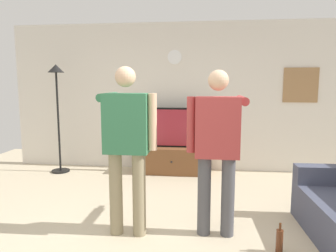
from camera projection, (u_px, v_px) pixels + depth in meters
The scene contains 10 objects.
ground_plane at pixel (157, 248), 3.08m from camera, with size 8.40×8.40×0.00m, color beige.
back_wall at pixel (181, 97), 5.80m from camera, with size 6.40×0.10×2.70m, color silver.
tv_stand at pixel (173, 160), 5.62m from camera, with size 1.35×0.45×0.47m.
television at pixel (173, 127), 5.59m from camera, with size 1.15×0.07×0.71m.
wall_clock at pixel (175, 57), 5.66m from camera, with size 0.25×0.25×0.03m, color white.
framed_picture at pixel (301, 85), 5.47m from camera, with size 0.59×0.04×0.60m, color #997047.
floor_lamp at pixel (57, 96), 5.55m from camera, with size 0.32×0.32×1.94m.
person_standing_nearer_lamp at pixel (127, 140), 3.25m from camera, with size 0.64×0.78×1.78m.
person_standing_nearer_couch at pixel (217, 143), 3.24m from camera, with size 0.63×0.78×1.75m.
beverage_bottle at pixel (279, 241), 2.98m from camera, with size 0.07×0.07×0.30m.
Camera 1 is at (0.45, -2.86, 1.61)m, focal length 33.45 mm.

